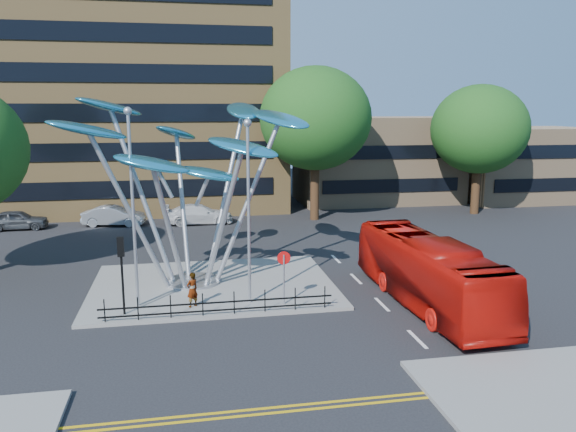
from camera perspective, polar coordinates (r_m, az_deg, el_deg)
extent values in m
plane|color=black|center=(23.26, -4.26, -11.61)|extent=(120.00, 120.00, 0.00)
cube|color=slate|center=(28.78, -7.59, -7.02)|extent=(12.00, 9.00, 0.15)
cube|color=gold|center=(17.90, -2.00, -18.92)|extent=(40.00, 0.12, 0.01)
cube|color=gold|center=(17.65, -1.85, -19.40)|extent=(40.00, 0.12, 0.01)
cube|color=olive|center=(53.83, -15.16, 17.12)|extent=(25.00, 15.00, 30.00)
cube|color=tan|center=(54.73, 9.03, 5.70)|extent=(15.00, 8.00, 8.00)
cube|color=tan|center=(59.21, 22.60, 4.90)|extent=(12.00, 8.00, 7.00)
cylinder|color=black|center=(44.96, 2.74, 3.23)|extent=(0.70, 0.70, 5.72)
ellipsoid|color=#1A4313|center=(44.56, 2.80, 9.87)|extent=(8.80, 8.80, 8.10)
cylinder|color=black|center=(50.09, 18.54, 3.09)|extent=(0.70, 0.70, 5.06)
ellipsoid|color=#1A4313|center=(49.71, 18.87, 8.35)|extent=(8.00, 8.00, 7.36)
cylinder|color=#9EA0A5|center=(29.19, -9.62, -6.54)|extent=(2.80, 2.80, 0.12)
cylinder|color=#9EA0A5|center=(27.70, -12.33, 0.60)|extent=(0.24, 0.24, 7.80)
ellipsoid|color=#2C98BE|center=(26.60, -19.72, 8.25)|extent=(3.92, 2.95, 1.39)
cylinder|color=#9EA0A5|center=(27.43, -10.63, -0.93)|extent=(0.24, 0.24, 6.40)
ellipsoid|color=#2C98BE|center=(24.80, -13.66, 5.18)|extent=(3.47, 1.78, 1.31)
cylinder|color=#9EA0A5|center=(27.58, -8.57, -0.16)|extent=(0.24, 0.24, 7.00)
ellipsoid|color=#2C98BE|center=(25.65, -4.61, 6.99)|extent=(3.81, 3.11, 1.36)
cylinder|color=#9EA0A5|center=(28.28, -7.45, 1.38)|extent=(0.24, 0.24, 8.20)
ellipsoid|color=#2C98BE|center=(28.67, -0.81, 9.84)|extent=(3.52, 4.06, 1.44)
cylinder|color=#9EA0A5|center=(29.12, -8.35, 2.03)|extent=(0.24, 0.24, 8.60)
ellipsoid|color=#2C98BE|center=(30.93, -4.58, 10.63)|extent=(2.21, 3.79, 1.39)
cylinder|color=#9EA0A5|center=(29.30, -10.28, 0.84)|extent=(0.24, 0.24, 7.40)
ellipsoid|color=#2C98BE|center=(31.49, -11.28, 8.28)|extent=(3.02, 3.71, 1.34)
cylinder|color=#9EA0A5|center=(28.60, -11.92, 1.95)|extent=(0.24, 0.24, 8.80)
ellipsoid|color=#2C98BE|center=(29.86, -17.67, 10.53)|extent=(3.88, 3.60, 1.42)
ellipsoid|color=#2C98BE|center=(28.23, -13.69, 5.04)|extent=(3.40, 1.96, 1.13)
ellipsoid|color=#2C98BE|center=(27.66, -8.11, 4.29)|extent=(3.39, 2.16, 1.11)
cylinder|color=#9EA0A5|center=(25.36, -15.45, 0.31)|extent=(0.14, 0.14, 8.50)
sphere|color=#9EA0A5|center=(24.95, -15.97, 10.22)|extent=(0.36, 0.36, 0.36)
cylinder|color=#9EA0A5|center=(24.97, -4.02, -0.06)|extent=(0.14, 0.14, 8.00)
sphere|color=#9EA0A5|center=(24.52, -4.15, 9.43)|extent=(0.36, 0.36, 0.36)
cylinder|color=black|center=(25.06, -16.47, -6.12)|extent=(0.10, 0.10, 3.20)
cube|color=black|center=(24.70, -16.64, -3.01)|extent=(0.28, 0.18, 0.85)
sphere|color=#FF0C0C|center=(24.63, -16.68, -2.38)|extent=(0.18, 0.18, 0.18)
cylinder|color=#9EA0A5|center=(25.40, -0.41, -6.48)|extent=(0.08, 0.08, 2.30)
cylinder|color=red|center=(25.15, -0.43, -4.29)|extent=(0.60, 0.04, 0.60)
cube|color=white|center=(25.17, -0.44, -4.27)|extent=(0.42, 0.03, 0.10)
cylinder|color=black|center=(24.74, -18.14, -9.13)|extent=(0.05, 0.05, 1.00)
cylinder|color=black|center=(24.59, -15.00, -9.07)|extent=(0.05, 0.05, 1.00)
cylinder|color=black|center=(24.51, -11.84, -8.99)|extent=(0.05, 0.05, 1.00)
cylinder|color=black|center=(24.50, -8.66, -8.88)|extent=(0.05, 0.05, 1.00)
cylinder|color=black|center=(24.57, -5.49, -8.75)|extent=(0.05, 0.05, 1.00)
cylinder|color=black|center=(24.71, -2.36, -8.59)|extent=(0.05, 0.05, 1.00)
cylinder|color=black|center=(24.93, 0.73, -8.40)|extent=(0.05, 0.05, 1.00)
cylinder|color=black|center=(25.21, 3.76, -8.20)|extent=(0.05, 0.05, 1.00)
cube|color=black|center=(24.51, -7.08, -8.71)|extent=(10.00, 0.06, 0.06)
cube|color=black|center=(24.63, -7.06, -9.47)|extent=(10.00, 0.06, 0.06)
imported|color=#B70F08|center=(26.46, 13.98, -5.51)|extent=(3.04, 11.29, 3.12)
imported|color=gray|center=(25.54, -9.70, -7.40)|extent=(0.69, 0.64, 1.58)
imported|color=#42464A|center=(46.10, -25.81, -0.35)|extent=(4.34, 1.88, 1.46)
imported|color=#ACB0B4|center=(44.88, -17.27, 0.02)|extent=(4.82, 2.31, 1.52)
imported|color=silver|center=(44.11, -9.01, 0.19)|extent=(5.27, 2.25, 1.51)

